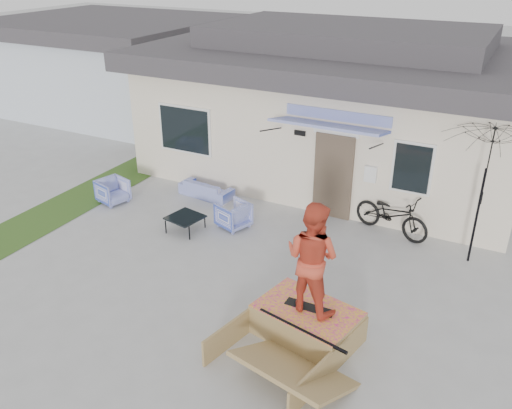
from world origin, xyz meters
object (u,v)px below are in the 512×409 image
at_px(loveseat, 206,186).
at_px(skateboard, 309,307).
at_px(armchair_left, 113,190).
at_px(armchair_right, 233,214).
at_px(skater, 312,256).
at_px(bicycle, 392,210).
at_px(skate_ramp, 307,323).
at_px(patio_umbrella, 483,185).
at_px(coffee_table, 185,224).

xyz_separation_m(loveseat, skateboard, (4.55, -4.00, 0.29)).
bearing_deg(armchair_left, armchair_right, -70.22).
relative_size(armchair_right, skater, 0.36).
bearing_deg(armchair_right, skater, 66.99).
distance_m(armchair_left, bicycle, 7.00).
bearing_deg(loveseat, skater, 144.67).
bearing_deg(bicycle, skate_ramp, -167.71).
bearing_deg(skater, armchair_right, -32.41).
xyz_separation_m(patio_umbrella, skater, (-2.10, -3.77, -0.18)).
bearing_deg(skateboard, patio_umbrella, 60.84).
height_order(loveseat, skate_ramp, loveseat).
relative_size(armchair_right, bicycle, 0.37).
xyz_separation_m(patio_umbrella, skateboard, (-2.10, -3.77, -1.17)).
height_order(coffee_table, skateboard, skateboard).
bearing_deg(patio_umbrella, armchair_right, -169.69).
bearing_deg(skateboard, armchair_left, 158.33).
xyz_separation_m(loveseat, bicycle, (4.86, 0.20, 0.30)).
bearing_deg(skateboard, coffee_table, 151.51).
xyz_separation_m(armchair_left, armchair_right, (3.43, 0.25, -0.01)).
bearing_deg(loveseat, skate_ramp, 144.22).
bearing_deg(coffee_table, skate_ramp, -29.18).
relative_size(loveseat, patio_umbrella, 0.65).
bearing_deg(skateboard, loveseat, 138.66).
bearing_deg(armchair_left, patio_umbrella, -66.49).
height_order(coffee_table, patio_umbrella, patio_umbrella).
bearing_deg(skate_ramp, loveseat, 150.53).
xyz_separation_m(armchair_right, coffee_table, (-0.90, -0.68, -0.16)).
distance_m(loveseat, skater, 6.19).
relative_size(loveseat, skater, 0.77).
distance_m(armchair_right, skate_ramp, 4.20).
xyz_separation_m(bicycle, skateboard, (-0.32, -4.20, -0.02)).
xyz_separation_m(skate_ramp, skater, (0.01, 0.05, 1.29)).
bearing_deg(loveseat, skateboard, 144.67).
height_order(loveseat, armchair_right, armchair_right).
xyz_separation_m(coffee_table, skate_ramp, (3.95, -2.21, 0.10)).
bearing_deg(skater, coffee_table, -18.18).
bearing_deg(skater, armchair_left, -11.37).
bearing_deg(skate_ramp, bicycle, 97.93).
height_order(armchair_right, skater, skater).
distance_m(armchair_left, skateboard, 6.99).
xyz_separation_m(armchair_left, coffee_table, (2.53, -0.43, -0.17)).
relative_size(skate_ramp, skateboard, 2.61).
distance_m(bicycle, skateboard, 4.22).
height_order(armchair_right, patio_umbrella, patio_umbrella).
height_order(skate_ramp, skateboard, skateboard).
bearing_deg(skater, loveseat, -31.04).
height_order(coffee_table, skate_ramp, skate_ramp).
distance_m(skateboard, skater, 0.99).
height_order(armchair_left, armchair_right, armchair_left).
height_order(armchair_right, bicycle, bicycle).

